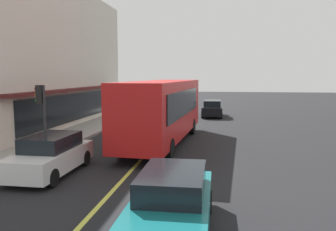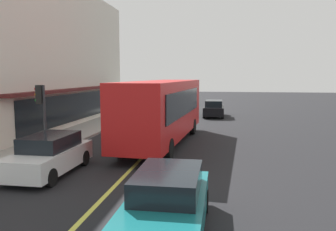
{
  "view_description": "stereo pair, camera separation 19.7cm",
  "coord_description": "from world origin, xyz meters",
  "px_view_note": "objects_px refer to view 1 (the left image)",
  "views": [
    {
      "loc": [
        -20.34,
        -3.4,
        3.81
      ],
      "look_at": [
        -1.78,
        -0.69,
        1.6
      ],
      "focal_mm": 36.61,
      "sensor_mm": 36.0,
      "label": 1
    },
    {
      "loc": [
        -20.32,
        -3.6,
        3.81
      ],
      "look_at": [
        -1.78,
        -0.69,
        1.6
      ],
      "focal_mm": 36.61,
      "sensor_mm": 36.0,
      "label": 2
    }
  ],
  "objects_px": {
    "car_teal": "(172,203)",
    "car_white": "(51,155)",
    "bus": "(163,108)",
    "car_black": "(212,109)",
    "traffic_light": "(41,102)"
  },
  "relations": [
    {
      "from": "car_teal",
      "to": "car_white",
      "type": "relative_size",
      "value": 1.0
    },
    {
      "from": "bus",
      "to": "car_teal",
      "type": "distance_m",
      "value": 10.98
    },
    {
      "from": "car_black",
      "to": "car_white",
      "type": "bearing_deg",
      "value": 163.43
    },
    {
      "from": "car_teal",
      "to": "car_black",
      "type": "distance_m",
      "value": 23.94
    },
    {
      "from": "bus",
      "to": "car_teal",
      "type": "bearing_deg",
      "value": -169.72
    },
    {
      "from": "traffic_light",
      "to": "car_black",
      "type": "relative_size",
      "value": 0.74
    },
    {
      "from": "car_white",
      "to": "bus",
      "type": "bearing_deg",
      "value": -27.51
    },
    {
      "from": "car_teal",
      "to": "car_white",
      "type": "height_order",
      "value": "same"
    },
    {
      "from": "traffic_light",
      "to": "car_teal",
      "type": "xyz_separation_m",
      "value": [
        -7.25,
        -7.24,
        -1.79
      ]
    },
    {
      "from": "bus",
      "to": "car_black",
      "type": "relative_size",
      "value": 2.62
    },
    {
      "from": "car_teal",
      "to": "car_black",
      "type": "relative_size",
      "value": 1.0
    },
    {
      "from": "traffic_light",
      "to": "car_white",
      "type": "distance_m",
      "value": 3.97
    },
    {
      "from": "bus",
      "to": "traffic_light",
      "type": "relative_size",
      "value": 3.52
    },
    {
      "from": "car_teal",
      "to": "bus",
      "type": "bearing_deg",
      "value": 10.28
    },
    {
      "from": "bus",
      "to": "car_white",
      "type": "height_order",
      "value": "bus"
    }
  ]
}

